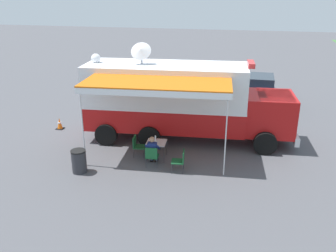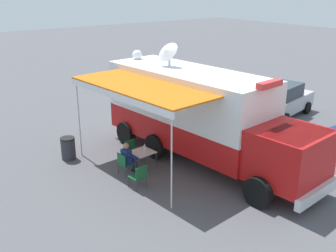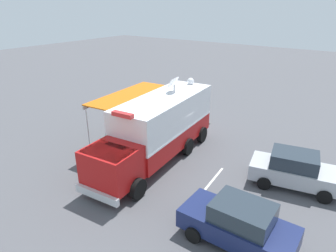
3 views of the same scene
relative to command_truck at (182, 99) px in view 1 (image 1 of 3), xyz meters
name	(u,v)px [view 1 (image 1 of 3)]	position (x,y,z in m)	size (l,w,h in m)	color
ground_plane	(166,137)	(0.03, -0.75, -1.94)	(100.00, 100.00, 0.00)	#515156
lot_stripe	(217,115)	(-3.78, 1.30, -1.94)	(0.12, 4.80, 0.01)	silver
command_truck	(182,99)	(0.00, 0.00, 0.00)	(5.49, 9.66, 4.53)	#B71414
folding_table	(156,143)	(2.33, -0.60, -1.27)	(0.86, 0.86, 0.73)	silver
water_bottle	(155,138)	(2.16, -0.68, -1.11)	(0.07, 0.07, 0.22)	silver
folding_chair_at_table	(152,155)	(3.13, -0.58, -1.43)	(0.52, 0.52, 0.87)	#19562D
folding_chair_beside_table	(137,145)	(2.27, -1.45, -1.43)	(0.52, 0.52, 0.87)	#19562D
folding_chair_spare_by_truck	(180,159)	(3.25, 0.59, -1.43)	(0.53, 0.53, 0.87)	#19562D
seated_responder	(153,150)	(2.94, -0.59, -1.29)	(0.69, 0.58, 1.25)	navy
trash_bin	(79,161)	(4.16, -3.18, -1.49)	(0.57, 0.57, 0.91)	#2D2D33
traffic_cone	(60,124)	(0.14, -6.23, -1.66)	(0.36, 0.36, 0.58)	black
car_behind_truck	(259,90)	(-6.38, 3.54, -1.06)	(4.21, 2.04, 1.76)	navy
car_far_corner	(179,83)	(-7.10, -1.58, -1.06)	(4.47, 2.60, 1.76)	#B2B5BA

